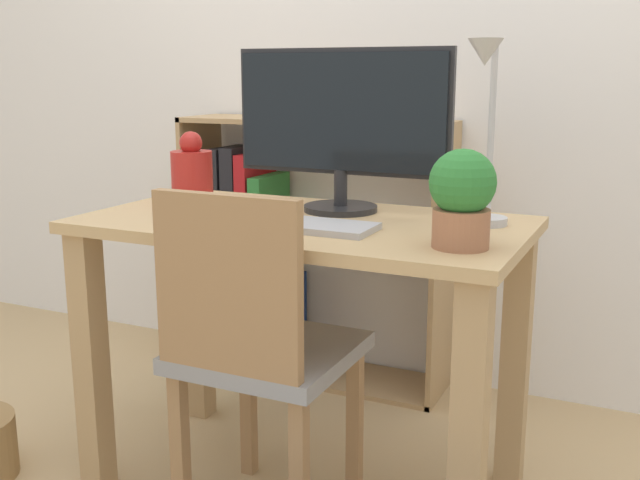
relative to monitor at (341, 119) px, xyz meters
name	(u,v)px	position (x,y,z in m)	size (l,w,h in m)	color
wall_back	(418,19)	(-0.04, 0.75, 0.30)	(8.00, 0.05, 2.60)	white
desk	(304,282)	(-0.04, -0.15, -0.41)	(1.13, 0.61, 0.75)	tan
monitor	(341,119)	(0.00, 0.00, 0.00)	(0.60, 0.20, 0.43)	#232326
keyboard	(304,225)	(0.01, -0.25, -0.24)	(0.35, 0.14, 0.02)	#B2B2B7
vase	(192,173)	(-0.44, -0.07, -0.16)	(0.12, 0.12, 0.21)	#B2231E
desk_lamp	(487,115)	(0.40, -0.07, 0.02)	(0.10, 0.19, 0.44)	#B7B7BC
potted_plant	(462,197)	(0.41, -0.29, -0.14)	(0.14, 0.14, 0.21)	#9E6647
chair	(257,347)	(-0.05, -0.38, -0.52)	(0.40, 0.40, 0.87)	gray
bookshelf	(269,260)	(-0.55, 0.57, -0.57)	(0.99, 0.28, 0.96)	tan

